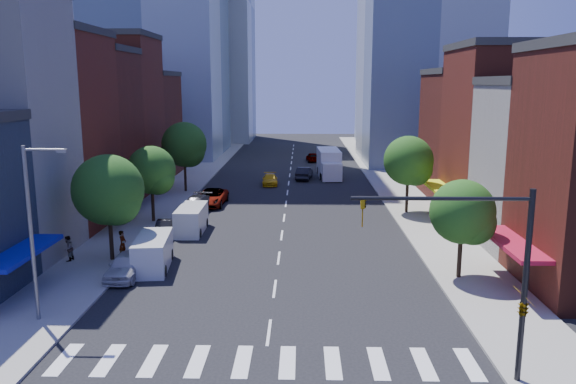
% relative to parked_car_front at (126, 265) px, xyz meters
% --- Properties ---
extents(ground, '(220.00, 220.00, 0.00)m').
position_rel_parked_car_front_xyz_m(ground, '(9.50, -7.80, -0.79)').
color(ground, black).
rests_on(ground, ground).
extents(sidewalk_left, '(5.00, 120.00, 0.15)m').
position_rel_parked_car_front_xyz_m(sidewalk_left, '(-3.00, 32.20, -0.72)').
color(sidewalk_left, gray).
rests_on(sidewalk_left, ground).
extents(sidewalk_right, '(5.00, 120.00, 0.15)m').
position_rel_parked_car_front_xyz_m(sidewalk_right, '(22.00, 32.20, -0.72)').
color(sidewalk_right, gray).
rests_on(sidewalk_right, ground).
extents(crosswalk, '(19.00, 3.00, 0.01)m').
position_rel_parked_car_front_xyz_m(crosswalk, '(9.50, -10.80, -0.79)').
color(crosswalk, silver).
rests_on(crosswalk, ground).
extents(bldg_left_2, '(12.00, 9.00, 16.00)m').
position_rel_parked_car_front_xyz_m(bldg_left_2, '(-11.50, 12.70, 7.21)').
color(bldg_left_2, maroon).
rests_on(bldg_left_2, ground).
extents(bldg_left_3, '(12.00, 8.00, 15.00)m').
position_rel_parked_car_front_xyz_m(bldg_left_3, '(-11.50, 21.20, 6.71)').
color(bldg_left_3, '#4D1D13').
rests_on(bldg_left_3, ground).
extents(bldg_left_4, '(12.00, 9.00, 17.00)m').
position_rel_parked_car_front_xyz_m(bldg_left_4, '(-11.50, 29.70, 7.71)').
color(bldg_left_4, maroon).
rests_on(bldg_left_4, ground).
extents(bldg_left_5, '(12.00, 10.00, 13.00)m').
position_rel_parked_car_front_xyz_m(bldg_left_5, '(-11.50, 39.20, 5.71)').
color(bldg_left_5, '#4D1D13').
rests_on(bldg_left_5, ground).
extents(bldg_right_1, '(12.00, 8.00, 12.00)m').
position_rel_parked_car_front_xyz_m(bldg_right_1, '(30.50, 7.20, 5.21)').
color(bldg_right_1, beige).
rests_on(bldg_right_1, ground).
extents(bldg_right_2, '(12.00, 10.00, 15.00)m').
position_rel_parked_car_front_xyz_m(bldg_right_2, '(30.50, 16.20, 6.71)').
color(bldg_right_2, maroon).
rests_on(bldg_right_2, ground).
extents(bldg_right_3, '(12.00, 10.00, 13.00)m').
position_rel_parked_car_front_xyz_m(bldg_right_3, '(30.50, 26.20, 5.71)').
color(bldg_right_3, '#4D1D13').
rests_on(bldg_right_3, ground).
extents(tower_far_w, '(18.00, 18.00, 56.00)m').
position_rel_parked_car_front_xyz_m(tower_far_w, '(-8.50, 87.20, 27.21)').
color(tower_far_w, '#9EA5AD').
rests_on(tower_far_w, ground).
extents(traffic_signal, '(7.24, 2.24, 8.00)m').
position_rel_parked_car_front_xyz_m(traffic_signal, '(19.44, -12.30, 3.36)').
color(traffic_signal, black).
rests_on(traffic_signal, sidewalk_right).
extents(streetlight, '(2.25, 0.25, 9.00)m').
position_rel_parked_car_front_xyz_m(streetlight, '(-2.31, -6.80, 4.48)').
color(streetlight, slate).
rests_on(streetlight, sidewalk_left).
extents(tree_left_near, '(4.80, 4.80, 7.30)m').
position_rel_parked_car_front_xyz_m(tree_left_near, '(-1.85, 3.13, 4.07)').
color(tree_left_near, black).
rests_on(tree_left_near, sidewalk_left).
extents(tree_left_mid, '(4.20, 4.20, 6.65)m').
position_rel_parked_car_front_xyz_m(tree_left_mid, '(-1.85, 14.13, 3.73)').
color(tree_left_mid, black).
rests_on(tree_left_mid, sidewalk_left).
extents(tree_left_far, '(5.00, 5.00, 7.75)m').
position_rel_parked_car_front_xyz_m(tree_left_far, '(-1.85, 28.13, 4.41)').
color(tree_left_far, black).
rests_on(tree_left_far, sidewalk_left).
extents(tree_right_near, '(4.00, 4.00, 6.20)m').
position_rel_parked_car_front_xyz_m(tree_right_near, '(21.15, 0.13, 3.40)').
color(tree_right_near, black).
rests_on(tree_right_near, sidewalk_right).
extents(tree_right_far, '(4.60, 4.60, 7.20)m').
position_rel_parked_car_front_xyz_m(tree_right_far, '(21.15, 18.13, 4.07)').
color(tree_right_far, black).
rests_on(tree_right_far, sidewalk_right).
extents(parked_car_front, '(1.92, 4.68, 1.59)m').
position_rel_parked_car_front_xyz_m(parked_car_front, '(0.00, 0.00, 0.00)').
color(parked_car_front, silver).
rests_on(parked_car_front, ground).
extents(parked_car_second, '(1.61, 4.02, 1.30)m').
position_rel_parked_car_front_xyz_m(parked_car_second, '(0.16, 9.63, -0.14)').
color(parked_car_second, black).
rests_on(parked_car_second, ground).
extents(parked_car_third, '(2.99, 5.98, 1.63)m').
position_rel_parked_car_front_xyz_m(parked_car_third, '(2.00, 21.37, 0.02)').
color(parked_car_third, '#999999').
rests_on(parked_car_third, ground).
extents(parked_car_rear, '(2.64, 5.58, 1.57)m').
position_rel_parked_car_front_xyz_m(parked_car_rear, '(1.11, 18.07, -0.01)').
color(parked_car_rear, black).
rests_on(parked_car_rear, ground).
extents(cargo_van_near, '(2.59, 5.32, 2.19)m').
position_rel_parked_car_front_xyz_m(cargo_van_near, '(1.25, 1.70, 0.29)').
color(cargo_van_near, silver).
rests_on(cargo_van_near, ground).
extents(cargo_van_far, '(2.14, 5.11, 2.17)m').
position_rel_parked_car_front_xyz_m(cargo_van_far, '(2.00, 10.94, 0.28)').
color(cargo_van_far, silver).
rests_on(cargo_van_far, ground).
extents(taxi, '(2.02, 4.52, 1.29)m').
position_rel_parked_car_front_xyz_m(taxi, '(7.27, 33.03, -0.15)').
color(taxi, '#E6AF0C').
rests_on(taxi, ground).
extents(traffic_car_oncoming, '(2.32, 4.98, 1.58)m').
position_rel_parked_car_front_xyz_m(traffic_car_oncoming, '(11.41, 37.04, -0.00)').
color(traffic_car_oncoming, black).
rests_on(traffic_car_oncoming, ground).
extents(traffic_car_far, '(2.17, 4.33, 1.41)m').
position_rel_parked_car_front_xyz_m(traffic_car_far, '(12.77, 53.63, -0.09)').
color(traffic_car_far, '#999999').
rests_on(traffic_car_far, ground).
extents(box_truck, '(3.07, 8.94, 3.55)m').
position_rel_parked_car_front_xyz_m(box_truck, '(14.68, 39.11, 0.89)').
color(box_truck, silver).
rests_on(box_truck, ground).
extents(pedestrian_near, '(0.50, 0.73, 1.92)m').
position_rel_parked_car_front_xyz_m(pedestrian_near, '(-1.38, 3.67, 0.32)').
color(pedestrian_near, '#999999').
rests_on(pedestrian_near, sidewalk_left).
extents(pedestrian_far, '(0.79, 0.95, 1.75)m').
position_rel_parked_car_front_xyz_m(pedestrian_far, '(-4.87, 2.78, 0.23)').
color(pedestrian_far, '#999999').
rests_on(pedestrian_far, sidewalk_left).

